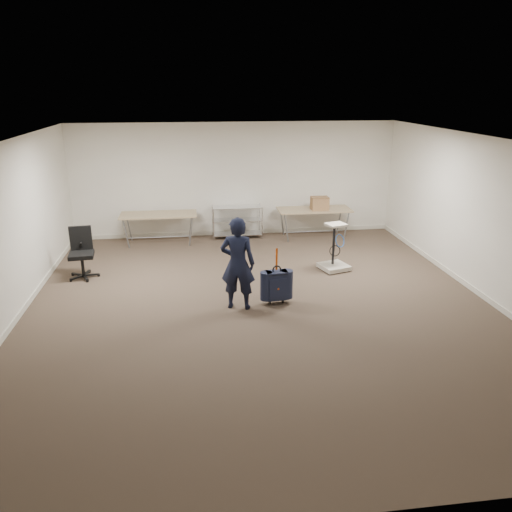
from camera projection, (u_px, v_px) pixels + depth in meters
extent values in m
plane|color=#3F2F26|center=(261.00, 306.00, 8.62)|extent=(9.00, 9.00, 0.00)
plane|color=silver|center=(235.00, 180.00, 12.39)|extent=(8.00, 0.00, 8.00)
plane|color=silver|center=(341.00, 380.00, 3.95)|extent=(8.00, 0.00, 8.00)
plane|color=silver|center=(4.00, 238.00, 7.67)|extent=(0.00, 9.00, 9.00)
plane|color=silver|center=(488.00, 220.00, 8.67)|extent=(0.00, 9.00, 9.00)
plane|color=silver|center=(261.00, 141.00, 7.72)|extent=(8.00, 8.00, 0.00)
cube|color=beige|center=(236.00, 232.00, 12.82)|extent=(8.00, 0.02, 0.10)
cube|color=beige|center=(18.00, 317.00, 8.10)|extent=(0.02, 9.00, 0.10)
cube|color=beige|center=(477.00, 292.00, 9.10)|extent=(0.02, 9.00, 0.10)
cube|color=#95785B|center=(158.00, 215.00, 11.86)|extent=(1.80, 0.75, 0.03)
cylinder|color=gray|center=(160.00, 237.00, 12.04)|extent=(1.50, 0.02, 0.02)
cylinder|color=gray|center=(126.00, 234.00, 11.60)|extent=(0.13, 0.04, 0.69)
cylinder|color=gray|center=(191.00, 232.00, 11.79)|extent=(0.13, 0.04, 0.69)
cylinder|color=gray|center=(129.00, 227.00, 12.16)|extent=(0.13, 0.04, 0.69)
cylinder|color=gray|center=(191.00, 225.00, 12.35)|extent=(0.13, 0.04, 0.69)
cube|color=#95785B|center=(314.00, 210.00, 12.33)|extent=(1.80, 0.75, 0.03)
cylinder|color=gray|center=(313.00, 231.00, 12.51)|extent=(1.50, 0.02, 0.02)
cylinder|color=gray|center=(286.00, 228.00, 12.08)|extent=(0.13, 0.04, 0.69)
cylinder|color=gray|center=(346.00, 226.00, 12.26)|extent=(0.13, 0.04, 0.69)
cylinder|color=gray|center=(282.00, 222.00, 12.64)|extent=(0.13, 0.04, 0.69)
cylinder|color=gray|center=(339.00, 220.00, 12.83)|extent=(0.13, 0.04, 0.69)
cylinder|color=silver|center=(213.00, 225.00, 12.14)|extent=(0.02, 0.02, 0.80)
cylinder|color=silver|center=(262.00, 223.00, 12.29)|extent=(0.02, 0.02, 0.80)
cylinder|color=silver|center=(213.00, 220.00, 12.57)|extent=(0.02, 0.02, 0.80)
cylinder|color=silver|center=(260.00, 219.00, 12.72)|extent=(0.02, 0.02, 0.80)
cube|color=silver|center=(237.00, 233.00, 12.53)|extent=(1.20, 0.45, 0.02)
cube|color=silver|center=(237.00, 220.00, 12.41)|extent=(1.20, 0.45, 0.02)
cube|color=silver|center=(237.00, 207.00, 12.31)|extent=(1.20, 0.45, 0.01)
imported|color=black|center=(238.00, 264.00, 8.32)|extent=(0.66, 0.52, 1.60)
cube|color=black|center=(277.00, 285.00, 8.62)|extent=(0.39, 0.25, 0.51)
cube|color=black|center=(276.00, 299.00, 8.72)|extent=(0.34, 0.18, 0.03)
cylinder|color=black|center=(270.00, 302.00, 8.69)|extent=(0.03, 0.07, 0.07)
cylinder|color=black|center=(283.00, 301.00, 8.74)|extent=(0.03, 0.07, 0.07)
torus|color=black|center=(277.00, 270.00, 8.52)|extent=(0.16, 0.04, 0.16)
cube|color=#DA4B0B|center=(277.00, 259.00, 8.48)|extent=(0.03, 0.01, 0.39)
cylinder|color=black|center=(84.00, 275.00, 9.90)|extent=(0.61, 0.61, 0.09)
cylinder|color=black|center=(83.00, 266.00, 9.83)|extent=(0.06, 0.06, 0.40)
cube|color=black|center=(81.00, 255.00, 9.76)|extent=(0.51, 0.51, 0.08)
cube|color=black|center=(81.00, 238.00, 9.88)|extent=(0.43, 0.10, 0.49)
cube|color=beige|center=(334.00, 267.00, 10.33)|extent=(0.67, 0.67, 0.09)
cylinder|color=black|center=(326.00, 273.00, 10.12)|extent=(0.06, 0.06, 0.04)
cylinder|color=black|center=(334.00, 244.00, 10.23)|extent=(0.05, 0.05, 0.86)
cube|color=beige|center=(336.00, 225.00, 10.04)|extent=(0.45, 0.42, 0.04)
torus|color=blue|center=(339.00, 241.00, 10.07)|extent=(0.29, 0.18, 0.26)
cube|color=olive|center=(320.00, 203.00, 12.23)|extent=(0.42, 0.32, 0.31)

